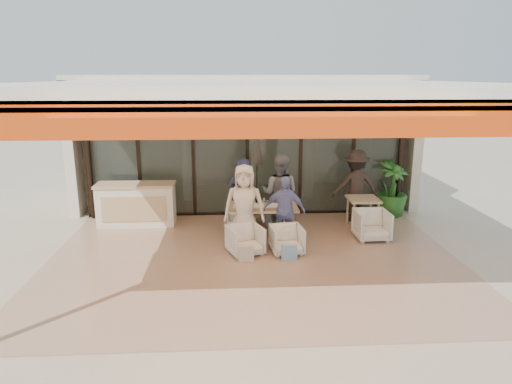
% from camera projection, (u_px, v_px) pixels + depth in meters
% --- Properties ---
extents(ground, '(70.00, 70.00, 0.00)m').
position_uv_depth(ground, '(254.00, 260.00, 8.94)').
color(ground, '#C6B293').
rests_on(ground, ground).
extents(terrace_floor, '(8.00, 6.00, 0.01)m').
position_uv_depth(terrace_floor, '(254.00, 260.00, 8.94)').
color(terrace_floor, tan).
rests_on(terrace_floor, ground).
extents(terrace_structure, '(8.00, 6.00, 3.40)m').
position_uv_depth(terrace_structure, '(254.00, 91.00, 7.87)').
color(terrace_structure, silver).
rests_on(terrace_structure, ground).
extents(glass_storefront, '(8.08, 0.10, 3.20)m').
position_uv_depth(glass_storefront, '(247.00, 154.00, 11.44)').
color(glass_storefront, '#9EADA3').
rests_on(glass_storefront, ground).
extents(interior_block, '(9.05, 3.62, 3.52)m').
position_uv_depth(interior_block, '(244.00, 120.00, 13.52)').
color(interior_block, silver).
rests_on(interior_block, ground).
extents(host_counter, '(1.85, 0.65, 1.04)m').
position_uv_depth(host_counter, '(136.00, 204.00, 10.88)').
color(host_counter, silver).
rests_on(host_counter, ground).
extents(dining_table, '(1.50, 0.90, 0.93)m').
position_uv_depth(dining_table, '(262.00, 208.00, 10.01)').
color(dining_table, tan).
rests_on(dining_table, ground).
extents(chair_far_left, '(0.75, 0.73, 0.61)m').
position_uv_depth(chair_far_left, '(243.00, 212.00, 11.00)').
color(chair_far_left, silver).
rests_on(chair_far_left, ground).
extents(chair_far_right, '(0.65, 0.61, 0.67)m').
position_uv_depth(chair_far_right, '(277.00, 211.00, 11.04)').
color(chair_far_right, silver).
rests_on(chair_far_right, ground).
extents(chair_near_left, '(0.81, 0.79, 0.66)m').
position_uv_depth(chair_near_left, '(245.00, 239.00, 9.15)').
color(chair_near_left, silver).
rests_on(chair_near_left, ground).
extents(chair_near_right, '(0.69, 0.66, 0.64)m').
position_uv_depth(chair_near_right, '(287.00, 239.00, 9.20)').
color(chair_near_right, silver).
rests_on(chair_near_right, ground).
extents(diner_navy, '(0.67, 0.47, 1.73)m').
position_uv_depth(diner_navy, '(243.00, 195.00, 10.37)').
color(diner_navy, '#1B243D').
rests_on(diner_navy, ground).
extents(diner_grey, '(1.06, 0.95, 1.80)m').
position_uv_depth(diner_grey, '(280.00, 193.00, 10.41)').
color(diner_grey, slate).
rests_on(diner_grey, ground).
extents(diner_cream, '(0.91, 0.64, 1.75)m').
position_uv_depth(diner_cream, '(244.00, 206.00, 9.50)').
color(diner_cream, beige).
rests_on(diner_cream, ground).
extents(diner_periwinkle, '(0.94, 0.57, 1.50)m').
position_uv_depth(diner_periwinkle, '(284.00, 211.00, 9.58)').
color(diner_periwinkle, '#7A85CC').
rests_on(diner_periwinkle, ground).
extents(tote_bag_cream, '(0.30, 0.10, 0.34)m').
position_uv_depth(tote_bag_cream, '(246.00, 254.00, 8.81)').
color(tote_bag_cream, silver).
rests_on(tote_bag_cream, ground).
extents(tote_bag_blue, '(0.30, 0.10, 0.34)m').
position_uv_depth(tote_bag_blue, '(289.00, 253.00, 8.85)').
color(tote_bag_blue, '#99BFD8').
rests_on(tote_bag_blue, ground).
extents(side_table, '(0.70, 0.70, 0.74)m').
position_uv_depth(side_table, '(363.00, 202.00, 10.64)').
color(side_table, tan).
rests_on(side_table, ground).
extents(side_chair, '(0.72, 0.68, 0.73)m').
position_uv_depth(side_chair, '(372.00, 224.00, 9.98)').
color(side_chair, silver).
rests_on(side_chair, ground).
extents(standing_woman, '(1.18, 0.70, 1.79)m').
position_uv_depth(standing_woman, '(355.00, 186.00, 11.13)').
color(standing_woman, black).
rests_on(standing_woman, ground).
extents(potted_palm, '(1.07, 1.07, 1.44)m').
position_uv_depth(potted_palm, '(391.00, 189.00, 11.55)').
color(potted_palm, '#1E5919').
rests_on(potted_palm, ground).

